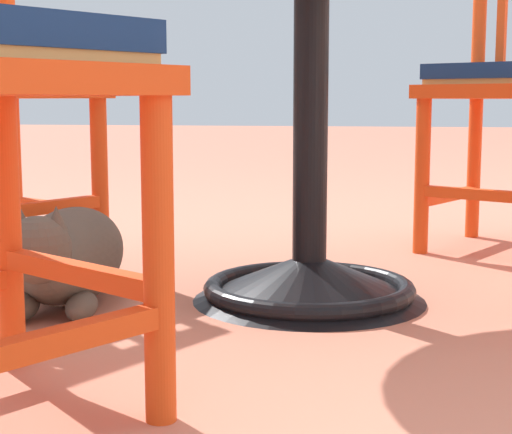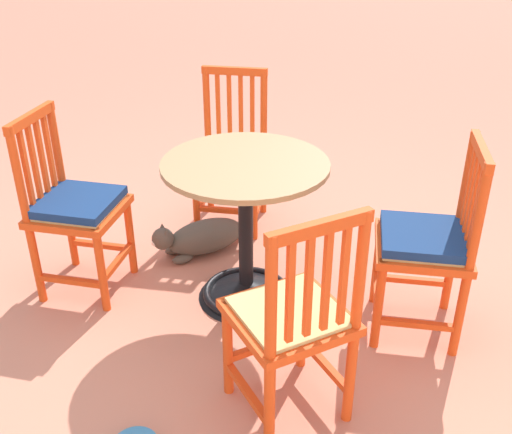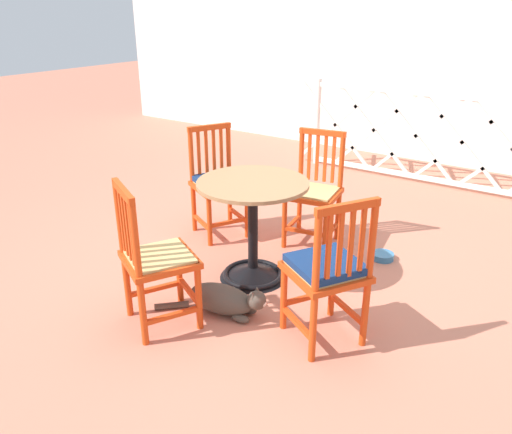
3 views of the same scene
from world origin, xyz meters
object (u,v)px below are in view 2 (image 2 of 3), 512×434
(tabby_cat, at_px, (200,238))
(cafe_table, at_px, (246,248))
(orange_chair_tucked_in, at_px, (428,244))
(orange_chair_at_corner, at_px, (231,155))
(orange_chair_facing_out, at_px, (74,208))
(orange_chair_near_fence, at_px, (293,321))

(tabby_cat, bearing_deg, cafe_table, 104.34)
(orange_chair_tucked_in, distance_m, orange_chair_at_corner, 1.36)
(orange_chair_facing_out, xyz_separation_m, tabby_cat, (-0.63, -0.12, -0.35))
(orange_chair_at_corner, height_order, tabby_cat, orange_chair_at_corner)
(orange_chair_near_fence, xyz_separation_m, tabby_cat, (0.06, -1.24, -0.34))
(orange_chair_near_fence, height_order, orange_chair_at_corner, same)
(tabby_cat, bearing_deg, orange_chair_near_fence, 92.68)
(cafe_table, height_order, orange_chair_at_corner, orange_chair_at_corner)
(orange_chair_near_fence, xyz_separation_m, orange_chair_tucked_in, (-0.74, -0.30, 0.01))
(orange_chair_at_corner, bearing_deg, orange_chair_near_fence, 81.93)
(cafe_table, relative_size, tabby_cat, 1.10)
(orange_chair_at_corner, bearing_deg, orange_chair_facing_out, 25.40)
(orange_chair_near_fence, distance_m, tabby_cat, 1.29)
(cafe_table, bearing_deg, orange_chair_tucked_in, 145.16)
(orange_chair_tucked_in, bearing_deg, orange_chair_at_corner, -67.53)
(orange_chair_at_corner, relative_size, orange_chair_facing_out, 1.00)
(orange_chair_near_fence, bearing_deg, tabby_cat, -87.32)
(orange_chair_facing_out, bearing_deg, orange_chair_near_fence, 121.58)
(orange_chair_near_fence, relative_size, orange_chair_at_corner, 1.00)
(orange_chair_near_fence, height_order, orange_chair_tucked_in, same)
(orange_chair_near_fence, height_order, tabby_cat, orange_chair_near_fence)
(orange_chair_facing_out, distance_m, tabby_cat, 0.73)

